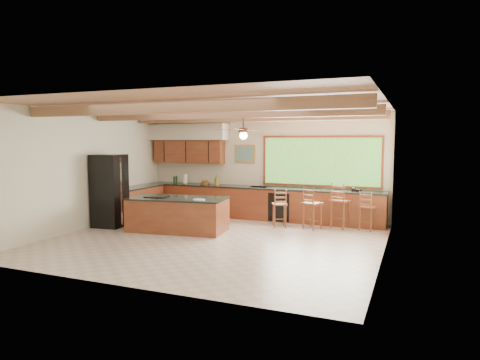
% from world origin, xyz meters
% --- Properties ---
extents(ground, '(7.20, 7.20, 0.00)m').
position_xyz_m(ground, '(0.00, 0.00, 0.00)').
color(ground, beige).
rests_on(ground, ground).
extents(room_shell, '(7.27, 6.54, 3.02)m').
position_xyz_m(room_shell, '(-0.17, 0.65, 2.21)').
color(room_shell, beige).
rests_on(room_shell, ground).
extents(counter_run, '(7.12, 3.10, 1.25)m').
position_xyz_m(counter_run, '(-0.82, 2.52, 0.46)').
color(counter_run, brown).
rests_on(counter_run, ground).
extents(island, '(2.52, 1.43, 0.85)m').
position_xyz_m(island, '(-1.30, 0.60, 0.42)').
color(island, brown).
rests_on(island, ground).
extents(refrigerator, '(0.80, 0.79, 1.89)m').
position_xyz_m(refrigerator, '(-3.22, 0.40, 0.94)').
color(refrigerator, black).
rests_on(refrigerator, ground).
extents(bar_stool_a, '(0.48, 0.48, 1.00)m').
position_xyz_m(bar_stool_a, '(0.91, 1.95, 0.59)').
color(bar_stool_a, brown).
rests_on(bar_stool_a, ground).
extents(bar_stool_b, '(0.53, 0.53, 1.19)m').
position_xyz_m(bar_stool_b, '(2.39, 2.39, 0.70)').
color(bar_stool_b, brown).
rests_on(bar_stool_b, ground).
extents(bar_stool_c, '(0.52, 0.52, 1.10)m').
position_xyz_m(bar_stool_c, '(1.76, 1.99, 0.65)').
color(bar_stool_c, brown).
rests_on(bar_stool_c, ground).
extents(bar_stool_d, '(0.43, 0.43, 0.99)m').
position_xyz_m(bar_stool_d, '(3.06, 2.40, 0.59)').
color(bar_stool_d, brown).
rests_on(bar_stool_d, ground).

